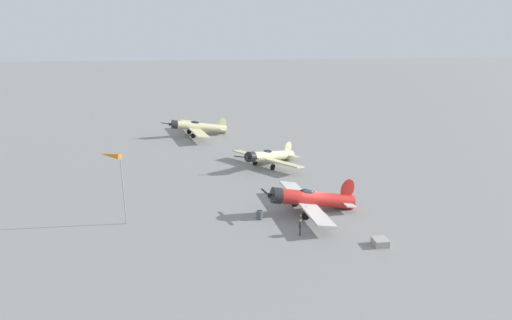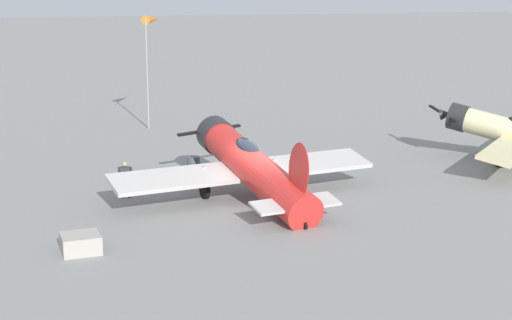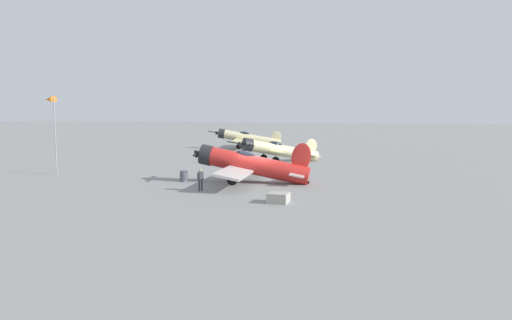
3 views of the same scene
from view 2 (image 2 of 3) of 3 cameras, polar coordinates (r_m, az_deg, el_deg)
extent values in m
plane|color=gray|center=(32.52, 0.00, -3.10)|extent=(400.00, 400.00, 0.00)
cylinder|color=red|center=(32.18, 0.00, -0.76)|extent=(2.58, 8.68, 3.04)
cylinder|color=#232326|center=(35.59, -2.86, 1.77)|extent=(1.75, 1.38, 1.75)
cone|color=#232326|center=(36.16, -3.27, 2.13)|extent=(0.75, 0.75, 0.76)
cube|color=black|center=(36.29, -3.37, 2.17)|extent=(3.26, 1.14, 0.23)
ellipsoid|color=black|center=(32.75, -0.65, 0.90)|extent=(0.98, 1.88, 0.98)
cube|color=#BCB7B2|center=(33.12, -0.77, -0.77)|extent=(11.71, 3.39, 0.54)
ellipsoid|color=red|center=(28.97, 3.10, -0.80)|extent=(0.36, 1.88, 2.43)
cube|color=#BCB7B2|center=(29.46, 2.88, -3.15)|extent=(3.51, 1.52, 0.30)
cylinder|color=#999BA0|center=(32.98, -3.74, -1.30)|extent=(0.14, 0.14, 0.99)
cylinder|color=black|center=(33.10, -3.72, -2.13)|extent=(0.30, 0.82, 0.80)
cylinder|color=#999BA0|center=(34.33, 1.35, -0.72)|extent=(0.14, 0.14, 0.99)
cylinder|color=black|center=(34.45, 1.34, -1.52)|extent=(0.30, 0.82, 0.80)
cylinder|color=black|center=(29.06, 3.54, -4.75)|extent=(0.13, 0.29, 0.28)
cylinder|color=#232326|center=(42.28, 14.40, 2.99)|extent=(1.79, 1.77, 1.53)
cone|color=#232326|center=(42.43, 13.56, 3.24)|extent=(0.86, 0.87, 0.67)
cube|color=black|center=(42.47, 13.37, 3.26)|extent=(0.50, 3.15, 0.52)
cylinder|color=#999BA0|center=(40.42, 17.27, 0.70)|extent=(0.14, 0.14, 0.94)
cylinder|color=black|center=(40.51, 17.23, 0.05)|extent=(0.68, 0.73, 0.80)
cylinder|color=#2D2D33|center=(33.60, -9.16, -2.06)|extent=(0.11, 0.11, 0.78)
cylinder|color=#2D2D33|center=(33.64, -9.62, -2.06)|extent=(0.11, 0.11, 0.78)
cube|color=#2D2D33|center=(33.46, -9.43, -0.96)|extent=(0.47, 0.33, 0.55)
sphere|color=#909A5F|center=(33.38, -9.45, -0.30)|extent=(0.20, 0.20, 0.20)
cylinder|color=#2D2D33|center=(33.42, -8.99, -0.93)|extent=(0.08, 0.08, 0.52)
cylinder|color=#2D2D33|center=(33.50, -9.87, -0.93)|extent=(0.08, 0.08, 0.52)
cube|color=#9E998E|center=(27.17, -12.54, -5.90)|extent=(1.30, 1.26, 0.62)
cylinder|color=#474C56|center=(37.42, -4.53, -0.39)|extent=(0.60, 0.60, 0.84)
torus|color=#474C56|center=(37.39, -4.54, -0.14)|extent=(0.64, 0.64, 0.04)
torus|color=#474C56|center=(37.46, -4.53, -0.64)|extent=(0.64, 0.64, 0.04)
cylinder|color=gray|center=(49.29, -7.86, 6.17)|extent=(0.10, 0.10, 6.82)
cone|color=orange|center=(50.16, -7.50, 10.02)|extent=(1.72, 2.33, 0.56)
camera|label=1|loc=(50.36, -57.61, 17.65)|focal=30.25mm
camera|label=3|loc=(31.44, -73.25, -2.22)|focal=33.94mm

